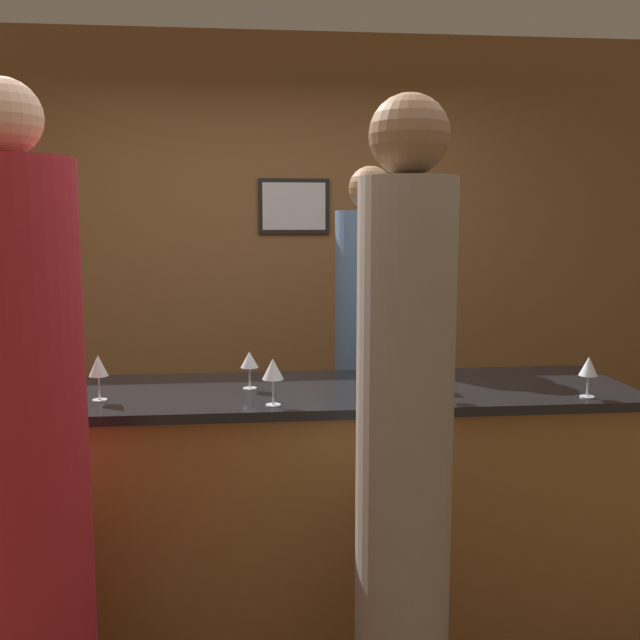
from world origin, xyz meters
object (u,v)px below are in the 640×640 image
(guest_0, at_px, (24,483))
(guest_1, at_px, (404,458))
(wine_bottle_0, at_px, (35,355))
(bartender, at_px, (369,379))

(guest_0, height_order, guest_1, guest_0)
(wine_bottle_0, bearing_deg, bartender, 17.69)
(wine_bottle_0, bearing_deg, guest_0, -76.22)
(guest_1, bearing_deg, bartender, 84.77)
(guest_1, relative_size, wine_bottle_0, 6.84)
(guest_0, bearing_deg, bartender, 49.84)
(bartender, height_order, guest_1, guest_1)
(guest_0, bearing_deg, wine_bottle_0, 103.78)
(guest_1, bearing_deg, wine_bottle_0, 144.97)
(bartender, distance_m, guest_1, 1.37)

